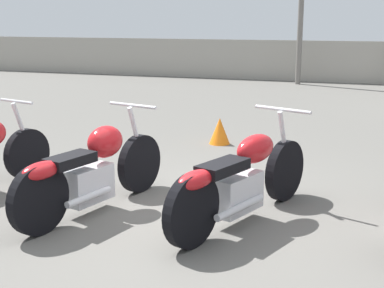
% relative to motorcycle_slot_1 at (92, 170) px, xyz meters
% --- Properties ---
extents(ground_plane, '(60.00, 60.00, 0.00)m').
position_rel_motorcycle_slot_1_xyz_m(ground_plane, '(0.88, 0.14, -0.44)').
color(ground_plane, '#5B5954').
extents(fence_back, '(40.00, 0.04, 1.25)m').
position_rel_motorcycle_slot_1_xyz_m(fence_back, '(0.88, 12.27, 0.19)').
color(fence_back, '#9E998E').
rests_on(fence_back, ground_plane).
extents(motorcycle_slot_1, '(0.79, 2.09, 1.03)m').
position_rel_motorcycle_slot_1_xyz_m(motorcycle_slot_1, '(0.00, 0.00, 0.00)').
color(motorcycle_slot_1, black).
rests_on(motorcycle_slot_1, ground_plane).
extents(motorcycle_slot_2, '(1.00, 2.14, 1.03)m').
position_rel_motorcycle_slot_1_xyz_m(motorcycle_slot_2, '(1.50, 0.19, -0.01)').
color(motorcycle_slot_2, black).
rests_on(motorcycle_slot_2, ground_plane).
extents(traffic_cone_near, '(0.33, 0.33, 0.41)m').
position_rel_motorcycle_slot_1_xyz_m(traffic_cone_near, '(0.42, 3.32, -0.23)').
color(traffic_cone_near, orange).
rests_on(traffic_cone_near, ground_plane).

